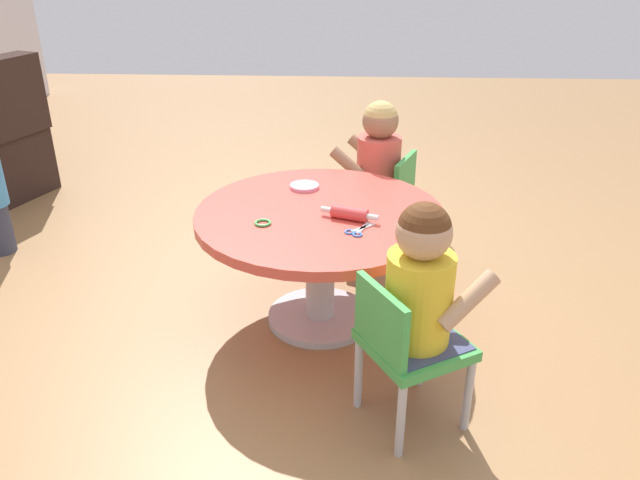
# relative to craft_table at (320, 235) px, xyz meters

# --- Properties ---
(ground_plane) EXTENTS (10.00, 10.00, 0.00)m
(ground_plane) POSITION_rel_craft_table_xyz_m (0.00, 0.00, -0.40)
(ground_plane) COLOR #9E7247
(craft_table) EXTENTS (0.98, 0.98, 0.50)m
(craft_table) POSITION_rel_craft_table_xyz_m (0.00, 0.00, 0.00)
(craft_table) COLOR silver
(craft_table) RESTS_ON ground
(child_chair_left) EXTENTS (0.41, 0.41, 0.54)m
(child_chair_left) POSITION_rel_craft_table_xyz_m (-0.60, -0.30, -0.09)
(child_chair_left) COLOR #B7B7BC
(child_chair_left) RESTS_ON ground
(seated_child_left) EXTENTS (0.40, 0.43, 0.51)m
(seated_child_left) POSITION_rel_craft_table_xyz_m (-0.58, -0.34, 0.13)
(seated_child_left) COLOR #3F4772
(seated_child_left) RESTS_ON ground
(child_chair_right) EXTENTS (0.39, 0.39, 0.54)m
(child_chair_right) POSITION_rel_craft_table_xyz_m (0.61, -0.28, -0.09)
(child_chair_right) COLOR #B7B7BC
(child_chair_right) RESTS_ON ground
(seated_child_right) EXTENTS (0.38, 0.42, 0.51)m
(seated_child_right) POSITION_rel_craft_table_xyz_m (0.63, -0.25, 0.13)
(seated_child_right) COLOR #3F4772
(seated_child_right) RESTS_ON ground
(rolling_pin) EXTENTS (0.10, 0.22, 0.05)m
(rolling_pin) POSITION_rel_craft_table_xyz_m (-0.07, -0.12, 0.13)
(rolling_pin) COLOR #D83F3F
(rolling_pin) RESTS_ON craft_table
(craft_scissors) EXTENTS (0.14, 0.12, 0.01)m
(craft_scissors) POSITION_rel_craft_table_xyz_m (-0.18, -0.15, 0.11)
(craft_scissors) COLOR silver
(craft_scissors) RESTS_ON craft_table
(playdough_blob_0) EXTENTS (0.12, 0.12, 0.02)m
(playdough_blob_0) POSITION_rel_craft_table_xyz_m (0.25, 0.08, 0.11)
(playdough_blob_0) COLOR pink
(playdough_blob_0) RESTS_ON craft_table
(cookie_cutter_0) EXTENTS (0.05, 0.05, 0.01)m
(cookie_cutter_0) POSITION_rel_craft_table_xyz_m (0.00, -0.14, 0.11)
(cookie_cutter_0) COLOR red
(cookie_cutter_0) RESTS_ON craft_table
(cookie_cutter_1) EXTENTS (0.06, 0.06, 0.01)m
(cookie_cutter_1) POSITION_rel_craft_table_xyz_m (-0.13, 0.21, 0.11)
(cookie_cutter_1) COLOR #4CB259
(cookie_cutter_1) RESTS_ON craft_table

